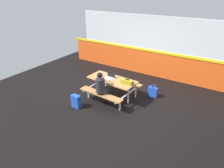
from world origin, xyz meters
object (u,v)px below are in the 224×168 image
(picnic_table_main, at_px, (112,83))
(tote_bag_bright, at_px, (153,92))
(laptop_silver, at_px, (110,77))
(backpack_dark, at_px, (76,101))
(student_nearer, at_px, (102,86))
(toolbox_grey, at_px, (127,82))

(picnic_table_main, distance_m, tote_bag_bright, 1.54)
(picnic_table_main, relative_size, laptop_silver, 5.32)
(laptop_silver, bearing_deg, backpack_dark, -114.95)
(backpack_dark, xyz_separation_m, tote_bag_bright, (1.88, 2.04, -0.02))
(backpack_dark, relative_size, tote_bag_bright, 1.02)
(student_nearer, relative_size, tote_bag_bright, 2.81)
(toolbox_grey, bearing_deg, laptop_silver, 173.55)
(picnic_table_main, xyz_separation_m, toolbox_grey, (0.62, -0.04, 0.24))
(tote_bag_bright, bearing_deg, toolbox_grey, -122.79)
(picnic_table_main, xyz_separation_m, laptop_silver, (-0.11, 0.04, 0.21))
(backpack_dark, bearing_deg, picnic_table_main, 60.05)
(toolbox_grey, bearing_deg, backpack_dark, -138.84)
(toolbox_grey, bearing_deg, picnic_table_main, 176.49)
(toolbox_grey, bearing_deg, tote_bag_bright, 57.21)
(laptop_silver, bearing_deg, tote_bag_bright, 32.40)
(student_nearer, bearing_deg, toolbox_grey, 38.05)
(student_nearer, relative_size, backpack_dark, 2.74)
(picnic_table_main, height_order, tote_bag_bright, picnic_table_main)
(backpack_dark, bearing_deg, tote_bag_bright, 47.40)
(student_nearer, bearing_deg, laptop_silver, 96.10)
(student_nearer, xyz_separation_m, laptop_silver, (-0.06, 0.60, 0.08))
(picnic_table_main, xyz_separation_m, student_nearer, (-0.04, -0.56, 0.13))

